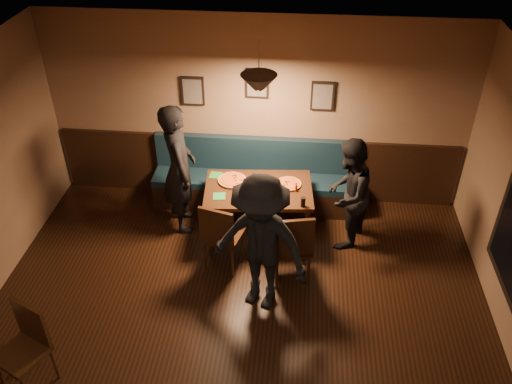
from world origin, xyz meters
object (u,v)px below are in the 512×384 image
diner_front (260,244)px  tabasco_bottle (296,187)px  booth_bench (255,177)px  diner_right (348,194)px  cafe_chair_far (21,353)px  soda_glass (303,202)px  diner_left (179,169)px  dining_table (258,211)px  chair_near_left (224,234)px  chair_near_right (291,243)px

diner_front → tabasco_bottle: diner_front is taller
tabasco_bottle → booth_bench: bearing=131.1°
booth_bench → diner_right: 1.51m
cafe_chair_far → booth_bench: bearing=-96.3°
diner_right → soda_glass: (-0.58, -0.29, 0.04)m
diner_left → dining_table: bearing=-114.1°
chair_near_left → cafe_chair_far: (-1.74, -2.00, -0.01)m
diner_front → chair_near_right: bearing=75.2°
chair_near_right → diner_front: bearing=-136.7°
diner_front → cafe_chair_far: (-2.26, -1.38, -0.40)m
dining_table → cafe_chair_far: size_ratio=1.45×
soda_glass → cafe_chair_far: size_ratio=0.14×
tabasco_bottle → cafe_chair_far: (-2.62, -2.65, -0.34)m
chair_near_left → cafe_chair_far: size_ratio=1.03×
diner_left → cafe_chair_far: size_ratio=1.91×
diner_left → diner_front: bearing=-157.2°
diner_left → tabasco_bottle: size_ratio=14.95×
booth_bench → diner_left: diner_left is taller
soda_glass → booth_bench: bearing=124.7°
booth_bench → dining_table: bearing=-81.0°
dining_table → tabasco_bottle: 0.67m
tabasco_bottle → diner_right: bearing=-2.9°
dining_table → diner_front: diner_front is taller
tabasco_bottle → diner_left: bearing=175.3°
chair_near_right → cafe_chair_far: size_ratio=1.07×
dining_table → diner_left: size_ratio=0.76×
diner_front → cafe_chair_far: diner_front is taller
diner_left → soda_glass: 1.75m
diner_right → cafe_chair_far: bearing=-29.7°
diner_left → diner_front: size_ratio=1.05×
dining_table → diner_front: 1.39m
diner_left → soda_glass: size_ratio=14.07×
booth_bench → chair_near_left: size_ratio=2.96×
booth_bench → diner_left: 1.21m
diner_left → soda_glass: bearing=-123.5°
chair_near_right → tabasco_bottle: 0.84m
diner_right → diner_front: (-1.04, -1.23, 0.11)m
diner_front → diner_right: bearing=69.9°
chair_near_left → diner_left: (-0.70, 0.78, 0.43)m
chair_near_left → cafe_chair_far: 2.65m
diner_left → tabasco_bottle: (1.59, -0.13, -0.11)m
soda_glass → cafe_chair_far: bearing=-139.4°
chair_near_right → cafe_chair_far: 3.19m
chair_near_left → chair_near_right: (0.86, -0.13, 0.02)m
chair_near_left → cafe_chair_far: bearing=-115.7°
booth_bench → chair_near_right: (0.58, -1.48, 0.03)m
dining_table → cafe_chair_far: bearing=-133.2°
soda_glass → cafe_chair_far: (-2.72, -2.33, -0.34)m
chair_near_right → soda_glass: chair_near_right is taller
diner_left → booth_bench: bearing=-78.3°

